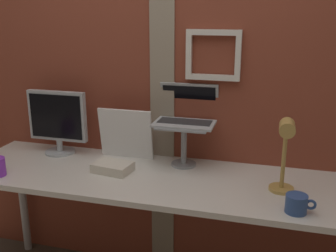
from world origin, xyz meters
TOP-DOWN VIEW (x-y plane):
  - brick_wall_back at (0.00, 0.43)m, footprint 3.00×0.16m
  - desk at (0.07, 0.06)m, footprint 2.24×0.62m
  - monitor at (-0.64, 0.25)m, footprint 0.37×0.18m
  - laptop_stand at (0.14, 0.25)m, footprint 0.28×0.22m
  - laptop at (0.14, 0.32)m, footprint 0.33×0.26m
  - whiteboard_panel at (-0.21, 0.27)m, footprint 0.32×0.06m
  - desk_lamp at (0.67, 0.01)m, footprint 0.12×0.20m
  - coffee_mug at (0.73, -0.15)m, footprint 0.13×0.09m
  - paper_clutter_stack at (-0.21, 0.06)m, footprint 0.22×0.17m

SIDE VIEW (x-z plane):
  - desk at x=0.07m, z-range 0.31..1.08m
  - paper_clutter_stack at x=-0.21m, z-range 0.77..0.82m
  - coffee_mug at x=0.73m, z-range 0.77..0.85m
  - whiteboard_panel at x=-0.21m, z-range 0.77..1.07m
  - laptop_stand at x=0.14m, z-range 0.81..1.05m
  - monitor at x=-0.64m, z-range 0.79..1.17m
  - desk_lamp at x=0.67m, z-range 0.81..1.19m
  - laptop at x=0.14m, z-range 0.96..1.17m
  - brick_wall_back at x=0.00m, z-range 0.00..2.35m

